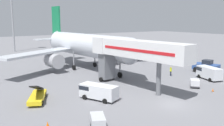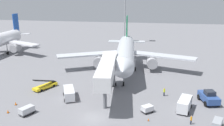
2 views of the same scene
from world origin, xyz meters
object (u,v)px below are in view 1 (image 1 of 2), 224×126
at_px(jet_bridge, 131,51).
at_px(pushback_tug, 206,66).
at_px(service_van_near_right, 209,72).
at_px(safety_cone_alpha, 213,90).
at_px(airplane_at_gate, 85,46).
at_px(belt_loader_truck, 37,96).
at_px(safety_cone_bravo, 48,125).
at_px(baggage_cart_outer_right, 195,83).
at_px(ground_crew_worker_foreground, 171,71).
at_px(service_van_outer_left, 98,91).
at_px(baggage_cart_rear_right, 98,122).

height_order(jet_bridge, pushback_tug, jet_bridge).
xyz_separation_m(service_van_near_right, safety_cone_alpha, (-6.46, -5.37, -1.08)).
bearing_deg(safety_cone_alpha, jet_bridge, 134.97).
bearing_deg(jet_bridge, airplane_at_gate, 85.61).
height_order(belt_loader_truck, safety_cone_bravo, belt_loader_truck).
height_order(baggage_cart_outer_right, safety_cone_alpha, baggage_cart_outer_right).
xyz_separation_m(ground_crew_worker_foreground, safety_cone_alpha, (-2.85, -11.37, -0.75)).
xyz_separation_m(belt_loader_truck, safety_cone_bravo, (-1.90, -9.15, -0.41)).
height_order(service_van_outer_left, safety_cone_alpha, service_van_outer_left).
xyz_separation_m(pushback_tug, service_van_outer_left, (-28.27, -2.75, -0.06)).
bearing_deg(safety_cone_bravo, safety_cone_alpha, -3.42).
xyz_separation_m(service_van_outer_left, baggage_cart_outer_right, (16.41, -3.58, -0.47)).
height_order(belt_loader_truck, service_van_outer_left, belt_loader_truck).
height_order(pushback_tug, safety_cone_alpha, pushback_tug).
bearing_deg(baggage_cart_rear_right, airplane_at_gate, 63.84).
bearing_deg(service_van_outer_left, belt_loader_truck, 151.24).
xyz_separation_m(service_van_outer_left, baggage_cart_rear_right, (-5.00, -8.31, -0.41)).
bearing_deg(safety_cone_alpha, pushback_tug, 39.50).
bearing_deg(safety_cone_bravo, jet_bridge, 23.92).
distance_m(jet_bridge, baggage_cart_rear_right, 17.39).
xyz_separation_m(pushback_tug, belt_loader_truck, (-35.51, 1.23, -0.52)).
height_order(service_van_near_right, ground_crew_worker_foreground, service_van_near_right).
bearing_deg(jet_bridge, ground_crew_worker_foreground, 11.07).
relative_size(service_van_near_right, baggage_cart_outer_right, 2.22).
bearing_deg(safety_cone_bravo, airplane_at_gate, 54.51).
bearing_deg(baggage_cart_rear_right, service_van_outer_left, 58.98).
height_order(baggage_cart_rear_right, safety_cone_bravo, baggage_cart_rear_right).
bearing_deg(service_van_near_right, safety_cone_bravo, -173.28).
height_order(service_van_outer_left, safety_cone_bravo, service_van_outer_left).
xyz_separation_m(ground_crew_worker_foreground, safety_cone_bravo, (-28.77, -9.82, -0.66)).
bearing_deg(belt_loader_truck, baggage_cart_outer_right, -17.72).
height_order(airplane_at_gate, ground_crew_worker_foreground, airplane_at_gate).
xyz_separation_m(pushback_tug, ground_crew_worker_foreground, (-8.64, 1.90, -0.28)).
relative_size(pushback_tug, safety_cone_alpha, 11.33).
height_order(airplane_at_gate, pushback_tug, airplane_at_gate).
bearing_deg(pushback_tug, service_van_outer_left, -174.45).
bearing_deg(ground_crew_worker_foreground, safety_cone_alpha, -104.07).
distance_m(belt_loader_truck, service_van_outer_left, 8.28).
relative_size(airplane_at_gate, baggage_cart_rear_right, 13.18).
bearing_deg(pushback_tug, belt_loader_truck, 178.02).
distance_m(pushback_tug, baggage_cart_rear_right, 35.06).
relative_size(service_van_outer_left, baggage_cart_outer_right, 2.38).
height_order(pushback_tug, service_van_near_right, pushback_tug).
bearing_deg(airplane_at_gate, belt_loader_truck, -134.81).
relative_size(belt_loader_truck, ground_crew_worker_foreground, 3.26).
bearing_deg(service_van_outer_left, pushback_tug, 5.55).
height_order(baggage_cart_outer_right, safety_cone_bravo, baggage_cart_outer_right).
distance_m(service_van_near_right, baggage_cart_outer_right, 7.20).
bearing_deg(baggage_cart_rear_right, service_van_near_right, 13.83).
bearing_deg(safety_cone_bravo, baggage_cart_outer_right, 3.56).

